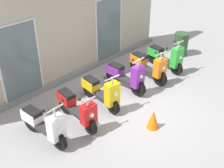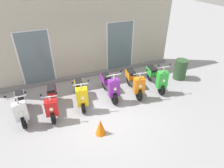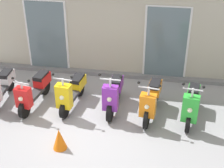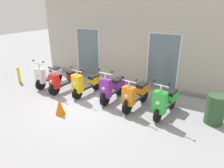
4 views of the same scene
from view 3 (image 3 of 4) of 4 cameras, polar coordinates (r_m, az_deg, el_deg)
name	(u,v)px [view 3 (image 3 of 4)]	position (r m, az deg, el deg)	size (l,w,h in m)	color
ground_plane	(85,129)	(8.34, -4.62, -7.56)	(40.00, 40.00, 0.00)	#939399
storefront_facade	(106,20)	(10.10, -1.06, 10.83)	(8.70, 0.50, 3.59)	#B2AD9E
scooter_white	(1,86)	(9.59, -18.38, -0.34)	(0.60, 1.54, 1.25)	black
scooter_red	(34,91)	(9.16, -13.09, -1.09)	(0.57, 1.63, 1.11)	black
scooter_yellow	(71,92)	(8.92, -6.89, -1.30)	(0.57, 1.55, 1.23)	black
scooter_purple	(114,94)	(8.73, 0.27, -1.71)	(0.58, 1.55, 1.30)	black
scooter_orange	(151,99)	(8.55, 6.69, -2.59)	(0.59, 1.61, 1.24)	black
scooter_green	(192,103)	(8.59, 13.35, -3.22)	(0.58, 1.55, 1.29)	black
traffic_cone	(59,139)	(7.69, -8.92, -9.18)	(0.32, 0.32, 0.52)	orange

